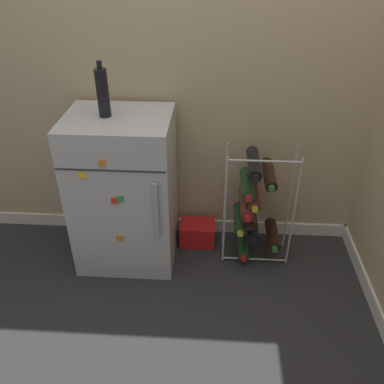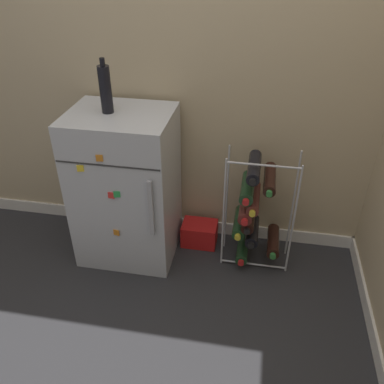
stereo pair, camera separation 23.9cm
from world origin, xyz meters
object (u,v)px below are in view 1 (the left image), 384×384
object	(u,v)px
mini_fridge	(125,192)
soda_box	(198,233)
fridge_top_bottle	(103,93)
wine_rack	(252,206)

from	to	relation	value
mini_fridge	soda_box	world-z (taller)	mini_fridge
soda_box	fridge_top_bottle	xyz separation A→B (m)	(-0.49, -0.13, 0.99)
wine_rack	soda_box	size ratio (longest dim) A/B	3.28
mini_fridge	fridge_top_bottle	distance (m)	0.60
mini_fridge	soda_box	distance (m)	0.60
mini_fridge	fridge_top_bottle	bearing A→B (deg)	175.29
mini_fridge	fridge_top_bottle	xyz separation A→B (m)	(-0.06, 0.00, 0.60)
soda_box	mini_fridge	bearing A→B (deg)	-162.69
soda_box	fridge_top_bottle	bearing A→B (deg)	-165.25
wine_rack	fridge_top_bottle	world-z (taller)	fridge_top_bottle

